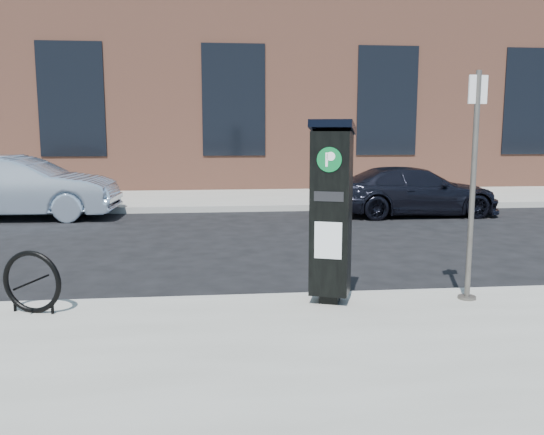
{
  "coord_description": "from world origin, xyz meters",
  "views": [
    {
      "loc": [
        -0.72,
        -6.62,
        2.12
      ],
      "look_at": [
        0.02,
        0.5,
        1.01
      ],
      "focal_mm": 38.0,
      "sensor_mm": 36.0,
      "label": 1
    }
  ],
  "objects": [
    {
      "name": "car_silver",
      "position": [
        -5.25,
        7.4,
        0.74
      ],
      "size": [
        4.57,
        1.73,
        1.49
      ],
      "primitive_type": "imported",
      "rotation": [
        0.0,
        0.0,
        1.54
      ],
      "color": "#9CAFC7",
      "rests_on": "ground"
    },
    {
      "name": "sidewalk_far",
      "position": [
        0.0,
        14.0,
        0.07
      ],
      "size": [
        60.0,
        12.0,
        0.15
      ],
      "primitive_type": "cube",
      "color": "gray",
      "rests_on": "ground"
    },
    {
      "name": "parking_kiosk",
      "position": [
        0.6,
        -0.35,
        1.21
      ],
      "size": [
        0.59,
        0.56,
        2.07
      ],
      "rotation": [
        0.0,
        0.0,
        -0.35
      ],
      "color": "black",
      "rests_on": "sidewalk_near"
    },
    {
      "name": "curb_near",
      "position": [
        0.0,
        -0.02,
        0.07
      ],
      "size": [
        60.0,
        0.12,
        0.16
      ],
      "primitive_type": "cube",
      "color": "#9E9B93",
      "rests_on": "ground"
    },
    {
      "name": "sign_pole",
      "position": [
        2.22,
        -0.4,
        1.44
      ],
      "size": [
        0.23,
        0.21,
        2.6
      ],
      "rotation": [
        0.0,
        0.0,
        0.16
      ],
      "color": "#57514C",
      "rests_on": "sidewalk_near"
    },
    {
      "name": "bike_rack",
      "position": [
        -2.66,
        -0.4,
        0.49
      ],
      "size": [
        0.67,
        0.26,
        0.69
      ],
      "rotation": [
        0.0,
        0.0,
        -0.31
      ],
      "color": "black",
      "rests_on": "sidewalk_near"
    },
    {
      "name": "curb_far",
      "position": [
        0.0,
        8.02,
        0.07
      ],
      "size": [
        60.0,
        0.12,
        0.16
      ],
      "primitive_type": "cube",
      "color": "#9E9B93",
      "rests_on": "ground"
    },
    {
      "name": "car_dark",
      "position": [
        4.21,
        6.96,
        0.59
      ],
      "size": [
        4.1,
        1.7,
        1.19
      ],
      "primitive_type": "imported",
      "rotation": [
        0.0,
        0.0,
        1.58
      ],
      "color": "black",
      "rests_on": "ground"
    },
    {
      "name": "building",
      "position": [
        -0.0,
        17.0,
        4.15
      ],
      "size": [
        28.0,
        10.05,
        8.25
      ],
      "color": "#905641",
      "rests_on": "ground"
    },
    {
      "name": "ground",
      "position": [
        0.0,
        0.0,
        0.0
      ],
      "size": [
        120.0,
        120.0,
        0.0
      ],
      "primitive_type": "plane",
      "color": "black",
      "rests_on": "ground"
    }
  ]
}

